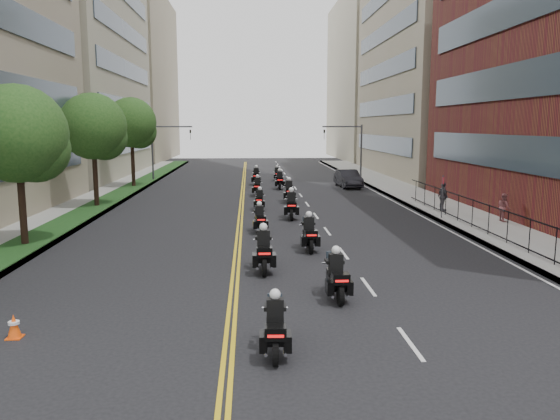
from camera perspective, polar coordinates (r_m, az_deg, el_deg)
The scene contains 28 objects.
ground at distance 14.26m, azimuth 0.64°, elevation -14.07°, with size 160.00×160.00×0.00m, color black.
sidewalk_right at distance 40.59m, azimuth 15.31°, elevation 0.80°, with size 4.00×90.00×0.15m, color gray.
sidewalk_left at distance 40.06m, azimuth -19.30°, elevation 0.51°, with size 4.00×90.00×0.15m, color gray.
grass_strip at distance 39.83m, azimuth -18.21°, elevation 0.65°, with size 2.00×90.00×0.04m, color #163D16.
building_right_tan at distance 65.75m, azimuth 17.45°, elevation 16.74°, with size 15.11×28.00×30.00m.
building_right_far at distance 94.11m, azimuth 10.82°, elevation 13.26°, with size 15.00×28.00×26.00m, color #9F9A81.
building_left_mid at distance 65.64m, azimuth -23.15°, elevation 18.23°, with size 16.11×28.00×34.00m.
building_left_far at distance 93.81m, azimuth -16.68°, elevation 13.06°, with size 16.00×28.00×26.00m, color gray.
iron_fence at distance 28.16m, azimuth 21.80°, elevation -1.28°, with size 0.05×28.00×1.50m.
street_trees at distance 33.29m, azimuth -21.19°, elevation 7.55°, with size 4.40×38.40×7.98m.
traffic_signal_right at distance 56.11m, azimuth 7.53°, elevation 6.90°, with size 4.09×0.20×5.60m.
traffic_signal_left at distance 55.80m, azimuth -12.24°, elevation 6.76°, with size 4.09×0.20×5.60m.
motorcycle_0 at distance 13.62m, azimuth -0.50°, elevation -12.31°, with size 0.51×2.18×1.61m.
motorcycle_1 at distance 17.79m, azimuth 5.91°, elevation -7.09°, with size 0.54×2.32×1.72m.
motorcycle_2 at distance 20.94m, azimuth -1.72°, elevation -4.45°, with size 0.58×2.51×1.86m.
motorcycle_3 at distance 24.44m, azimuth 3.06°, elevation -2.62°, with size 0.54×2.37×1.75m.
motorcycle_4 at distance 28.48m, azimuth -2.14°, elevation -1.06°, with size 0.57×2.21×1.63m.
motorcycle_5 at distance 32.62m, azimuth 1.19°, elevation 0.38°, with size 0.62×2.55×1.88m.
motorcycle_6 at distance 36.04m, azimuth -2.13°, elevation 0.97°, with size 0.54×2.08×1.54m.
motorcycle_7 at distance 39.56m, azimuth 0.95°, elevation 1.85°, with size 0.57×2.48×1.83m.
motorcycle_8 at distance 43.29m, azimuth -2.38°, elevation 2.38°, with size 0.59×2.28×1.68m.
motorcycle_9 at distance 47.75m, azimuth -0.04°, elevation 3.05°, with size 0.57×2.45×1.81m.
motorcycle_10 at distance 51.35m, azimuth -2.51°, elevation 3.47°, with size 0.58×2.50×1.84m.
motorcycle_11 at distance 55.01m, azimuth -0.31°, elevation 3.72°, with size 0.48×2.10×1.55m.
parked_sedan at distance 49.51m, azimuth 7.13°, elevation 3.28°, with size 1.67×4.78×1.57m, color black.
pedestrian_b at distance 33.37m, azimuth 22.35°, elevation 0.26°, with size 0.77×0.60×1.59m, color #914F51.
pedestrian_c at distance 36.14m, azimuth 16.66°, elevation 1.35°, with size 1.07×0.44×1.82m, color #3E3D45.
traffic_cone at distance 16.25m, azimuth -26.04°, elevation -10.87°, with size 0.39×0.39×0.65m.
Camera 1 is at (-0.90, -13.10, 5.56)m, focal length 35.00 mm.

